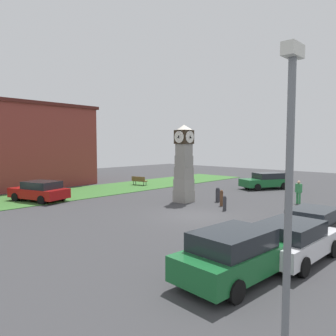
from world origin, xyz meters
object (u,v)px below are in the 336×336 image
car_navy_sedan (237,254)px  street_lamp_near_road (289,183)px  clock_tower (184,165)px  car_near_tower (293,240)px  bollard_mid_row (221,198)px  car_end_of_row (40,191)px  pedestrian_near_bench (299,191)px  car_far_lot (266,181)px  bollard_near_tower (218,194)px  bollard_far_row (225,203)px  bench (139,180)px  car_by_building (314,224)px

car_navy_sedan → street_lamp_near_road: street_lamp_near_road is taller
clock_tower → car_near_tower: 12.36m
bollard_mid_row → car_end_of_row: bearing=125.4°
car_near_tower → car_end_of_row: size_ratio=0.90×
pedestrian_near_bench → car_far_lot: bearing=43.4°
car_navy_sedan → bollard_near_tower: bearing=37.3°
clock_tower → bollard_near_tower: clock_tower is taller
car_far_lot → bollard_mid_row: bearing=-169.8°
bollard_far_row → car_far_lot: bearing=14.2°
bollard_near_tower → bollard_mid_row: bollard_mid_row is taller
car_far_lot → pedestrian_near_bench: bearing=-136.6°
bench → pedestrian_near_bench: 15.58m
bollard_far_row → car_far_lot: car_far_lot is taller
bollard_mid_row → bench: (3.40, 12.12, -0.02)m
car_far_lot → bench: size_ratio=2.90×
bollard_far_row → car_near_tower: bearing=-130.4°
bollard_far_row → bench: bearing=71.0°
car_near_tower → car_by_building: (3.00, 0.31, -0.01)m
street_lamp_near_road → car_end_of_row: bearing=76.6°
bollard_near_tower → pedestrian_near_bench: bearing=-54.6°
bollard_mid_row → car_navy_sedan: bearing=-143.5°
bollard_near_tower → car_near_tower: size_ratio=0.25×
car_navy_sedan → bollard_far_row: bearing=35.7°
car_near_tower → bench: 22.25m
bollard_near_tower → bench: size_ratio=0.63×
car_by_building → car_far_lot: (13.60, 9.11, 0.04)m
car_near_tower → car_far_lot: (16.60, 9.42, 0.03)m
car_near_tower → bollard_mid_row: bearing=48.4°
car_end_of_row → pedestrian_near_bench: (11.83, -14.03, 0.16)m
bollard_near_tower → car_end_of_row: 12.86m
bollard_far_row → car_end_of_row: 13.25m
bollard_far_row → car_by_building: car_by_building is taller
clock_tower → car_near_tower: clock_tower is taller
bollard_mid_row → street_lamp_near_road: street_lamp_near_road is taller
street_lamp_near_road → bollard_far_row: bearing=38.1°
bollard_far_row → car_navy_sedan: 10.44m
car_navy_sedan → street_lamp_near_road: bearing=-135.3°
bollard_far_row → car_end_of_row: size_ratio=0.20×
car_near_tower → bench: (10.20, 19.77, -0.21)m
bollard_far_row → street_lamp_near_road: (-11.24, -8.83, 2.97)m
bollard_mid_row → clock_tower: bearing=101.1°
bollard_near_tower → car_navy_sedan: car_navy_sedan is taller
bollard_far_row → car_near_tower: size_ratio=0.23×
bollard_mid_row → car_end_of_row: (-7.52, 10.60, 0.21)m
bench → car_by_building: bearing=-110.3°
pedestrian_near_bench → car_navy_sedan: bearing=-165.2°
bollard_mid_row → bench: size_ratio=0.65×
bollard_near_tower → street_lamp_near_road: (-13.48, -10.90, 2.91)m
clock_tower → bench: size_ratio=3.28×
bollard_near_tower → car_navy_sedan: bearing=-142.7°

